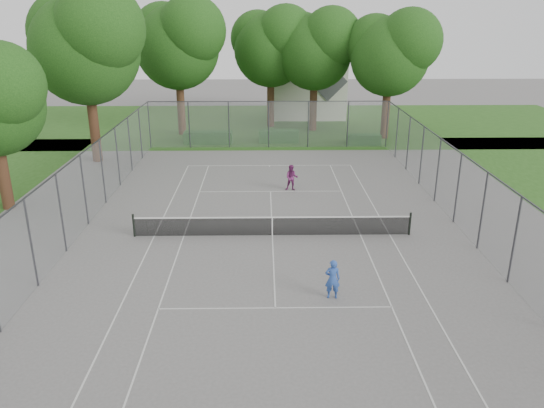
{
  "coord_description": "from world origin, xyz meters",
  "views": [
    {
      "loc": [
        -0.38,
        -22.64,
        9.84
      ],
      "look_at": [
        0.0,
        1.0,
        1.2
      ],
      "focal_mm": 35.0,
      "sensor_mm": 36.0,
      "label": 1
    }
  ],
  "objects_px": {
    "girl_player": "(333,279)",
    "house": "(306,78)",
    "tennis_net": "(272,225)",
    "woman_player": "(292,178)"
  },
  "relations": [
    {
      "from": "house",
      "to": "woman_player",
      "type": "xyz_separation_m",
      "value": [
        -2.55,
        -23.19,
        -2.93
      ]
    },
    {
      "from": "house",
      "to": "girl_player",
      "type": "relative_size",
      "value": 6.07
    },
    {
      "from": "house",
      "to": "woman_player",
      "type": "height_order",
      "value": "house"
    },
    {
      "from": "girl_player",
      "to": "house",
      "type": "bearing_deg",
      "value": -91.8
    },
    {
      "from": "tennis_net",
      "to": "woman_player",
      "type": "height_order",
      "value": "woman_player"
    },
    {
      "from": "tennis_net",
      "to": "woman_player",
      "type": "bearing_deg",
      "value": 79.49
    },
    {
      "from": "house",
      "to": "girl_player",
      "type": "xyz_separation_m",
      "value": [
        -1.7,
        -35.52,
        -2.93
      ]
    },
    {
      "from": "tennis_net",
      "to": "woman_player",
      "type": "distance_m",
      "value": 6.75
    },
    {
      "from": "tennis_net",
      "to": "house",
      "type": "bearing_deg",
      "value": 82.78
    },
    {
      "from": "tennis_net",
      "to": "house",
      "type": "xyz_separation_m",
      "value": [
        3.78,
        29.82,
        3.17
      ]
    }
  ]
}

